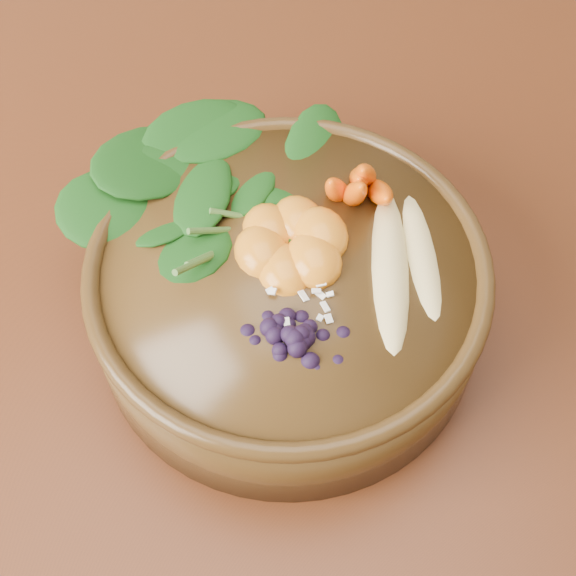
% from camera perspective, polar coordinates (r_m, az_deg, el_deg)
% --- Properties ---
extents(ground, '(4.00, 4.00, 0.00)m').
position_cam_1_polar(ground, '(1.37, -0.42, -13.99)').
color(ground, '#381E0F').
rests_on(ground, ground).
extents(dining_table, '(1.60, 0.90, 0.75)m').
position_cam_1_polar(dining_table, '(0.78, -0.71, 2.27)').
color(dining_table, '#331C0C').
rests_on(dining_table, ground).
extents(stoneware_bowl, '(0.36, 0.36, 0.08)m').
position_cam_1_polar(stoneware_bowl, '(0.60, 0.00, -0.53)').
color(stoneware_bowl, '#4B3113').
rests_on(stoneware_bowl, dining_table).
extents(kale_heap, '(0.23, 0.22, 0.04)m').
position_cam_1_polar(kale_heap, '(0.59, -4.36, 7.69)').
color(kale_heap, '#154911').
rests_on(kale_heap, stoneware_bowl).
extents(carrot_cluster, '(0.08, 0.08, 0.08)m').
position_cam_1_polar(carrot_cluster, '(0.59, 5.26, 10.07)').
color(carrot_cluster, '#FE6005').
rests_on(carrot_cluster, stoneware_bowl).
extents(banana_halves, '(0.09, 0.16, 0.03)m').
position_cam_1_polar(banana_halves, '(0.56, 8.55, 2.67)').
color(banana_halves, '#E0CC84').
rests_on(banana_halves, stoneware_bowl).
extents(mandarin_cluster, '(0.11, 0.11, 0.03)m').
position_cam_1_polar(mandarin_cluster, '(0.56, 0.23, 4.05)').
color(mandarin_cluster, orange).
rests_on(mandarin_cluster, stoneware_bowl).
extents(blueberry_pile, '(0.16, 0.14, 0.04)m').
position_cam_1_polar(blueberry_pile, '(0.52, 0.25, -2.56)').
color(blueberry_pile, black).
rests_on(blueberry_pile, stoneware_bowl).
extents(coconut_flakes, '(0.11, 0.09, 0.01)m').
position_cam_1_polar(coconut_flakes, '(0.55, 0.18, 0.16)').
color(coconut_flakes, white).
rests_on(coconut_flakes, stoneware_bowl).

